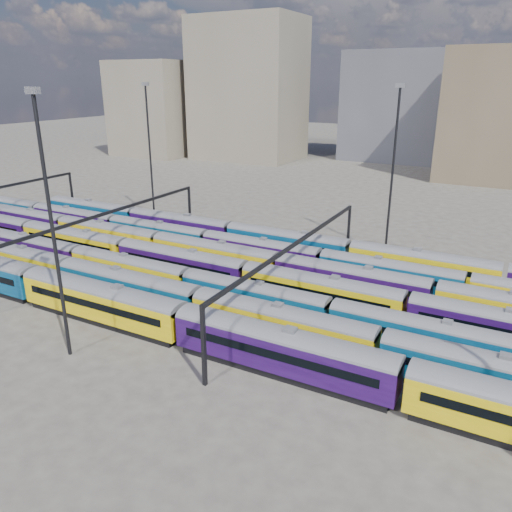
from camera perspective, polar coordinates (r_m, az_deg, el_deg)
The scene contains 13 objects.
ground at distance 66.60m, azimuth -3.40°, elevation -3.61°, with size 500.00×500.00×0.00m, color #443E39.
rake_0 at distance 52.12m, azimuth -8.38°, elevation -7.21°, with size 134.18×3.27×5.52m.
rake_1 at distance 51.95m, azimuth 2.87°, elevation -7.39°, with size 144.17×3.01×5.07m.
rake_2 at distance 75.45m, azimuth -19.66°, elevation 0.06°, with size 113.48×2.77×4.65m.
rake_3 at distance 64.19m, azimuth -1.18°, elevation -1.95°, with size 122.27×2.98×5.02m.
rake_4 at distance 67.42m, azimuth 2.47°, elevation -0.89°, with size 121.68×2.97×4.99m.
rake_5 at distance 73.91m, azimuth 0.49°, elevation 0.87°, with size 133.64×2.79×4.69m.
rake_6 at distance 73.85m, azimuth 10.69°, elevation 0.63°, with size 121.89×2.97×5.00m.
gantry_1 at distance 76.31m, azimuth -16.45°, elevation 4.05°, with size 0.35×40.35×8.03m.
gantry_2 at distance 59.81m, azimuth 4.66°, elevation 0.58°, with size 0.35×40.35×8.03m.
mast_1 at distance 97.53m, azimuth -12.06°, elevation 11.99°, with size 1.40×0.50×25.60m.
mast_2 at distance 49.46m, azimuth -22.36°, elevation 3.77°, with size 1.40×0.50×25.60m.
mast_3 at distance 78.85m, azimuth 15.41°, elevation 9.99°, with size 1.40×0.50×25.60m.
Camera 1 is at (32.43, -51.91, 26.25)m, focal length 35.00 mm.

